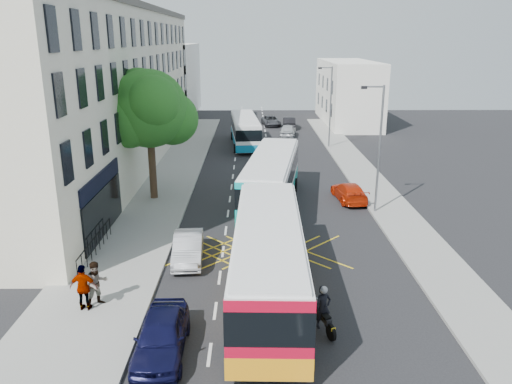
{
  "coord_description": "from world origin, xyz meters",
  "views": [
    {
      "loc": [
        -1.68,
        -18.34,
        10.86
      ],
      "look_at": [
        -1.41,
        9.58,
        2.2
      ],
      "focal_mm": 35.0,
      "sensor_mm": 36.0,
      "label": 1
    }
  ],
  "objects_px": {
    "red_hatchback": "(349,192)",
    "motorbike": "(323,310)",
    "lamp_near": "(378,143)",
    "bus_far": "(245,130)",
    "lamp_far": "(330,103)",
    "parked_car_blue": "(161,335)",
    "street_tree": "(149,110)",
    "bus_mid": "(271,179)",
    "pedestrian_far": "(84,288)",
    "distant_car_silver": "(288,130)",
    "bus_near": "(268,259)",
    "parked_car_silver": "(188,248)",
    "distant_car_dark": "(289,123)",
    "pedestrian_near": "(97,284)",
    "distant_car_grey": "(271,121)"
  },
  "relations": [
    {
      "from": "distant_car_silver",
      "to": "bus_near",
      "type": "bearing_deg",
      "value": 92.65
    },
    {
      "from": "lamp_near",
      "to": "parked_car_blue",
      "type": "xyz_separation_m",
      "value": [
        -11.1,
        -14.91,
        -3.88
      ]
    },
    {
      "from": "lamp_near",
      "to": "street_tree",
      "type": "bearing_deg",
      "value": 168.6
    },
    {
      "from": "parked_car_silver",
      "to": "red_hatchback",
      "type": "relative_size",
      "value": 0.95
    },
    {
      "from": "lamp_far",
      "to": "distant_car_grey",
      "type": "height_order",
      "value": "lamp_far"
    },
    {
      "from": "lamp_far",
      "to": "red_hatchback",
      "type": "relative_size",
      "value": 1.85
    },
    {
      "from": "motorbike",
      "to": "pedestrian_near",
      "type": "xyz_separation_m",
      "value": [
        -9.14,
        1.74,
        0.24
      ]
    },
    {
      "from": "street_tree",
      "to": "bus_near",
      "type": "bearing_deg",
      "value": -61.47
    },
    {
      "from": "street_tree",
      "to": "lamp_near",
      "type": "distance_m",
      "value": 15.1
    },
    {
      "from": "lamp_near",
      "to": "bus_far",
      "type": "distance_m",
      "value": 23.28
    },
    {
      "from": "distant_car_grey",
      "to": "distant_car_dark",
      "type": "relative_size",
      "value": 1.03
    },
    {
      "from": "bus_mid",
      "to": "distant_car_silver",
      "type": "bearing_deg",
      "value": 91.95
    },
    {
      "from": "bus_mid",
      "to": "parked_car_blue",
      "type": "relative_size",
      "value": 2.87
    },
    {
      "from": "distant_car_silver",
      "to": "street_tree",
      "type": "bearing_deg",
      "value": 72.63
    },
    {
      "from": "parked_car_silver",
      "to": "red_hatchback",
      "type": "bearing_deg",
      "value": 40.44
    },
    {
      "from": "bus_near",
      "to": "bus_far",
      "type": "height_order",
      "value": "bus_near"
    },
    {
      "from": "bus_far",
      "to": "distant_car_silver",
      "type": "height_order",
      "value": "bus_far"
    },
    {
      "from": "parked_car_silver",
      "to": "distant_car_silver",
      "type": "bearing_deg",
      "value": 73.85
    },
    {
      "from": "lamp_near",
      "to": "bus_far",
      "type": "relative_size",
      "value": 0.73
    },
    {
      "from": "bus_mid",
      "to": "pedestrian_near",
      "type": "bearing_deg",
      "value": -111.37
    },
    {
      "from": "bus_near",
      "to": "pedestrian_near",
      "type": "distance_m",
      "value": 7.2
    },
    {
      "from": "street_tree",
      "to": "distant_car_silver",
      "type": "height_order",
      "value": "street_tree"
    },
    {
      "from": "parked_car_silver",
      "to": "lamp_far",
      "type": "bearing_deg",
      "value": 64.09
    },
    {
      "from": "street_tree",
      "to": "motorbike",
      "type": "relative_size",
      "value": 4.3
    },
    {
      "from": "lamp_near",
      "to": "pedestrian_far",
      "type": "relative_size",
      "value": 4.04
    },
    {
      "from": "parked_car_silver",
      "to": "distant_car_dark",
      "type": "bearing_deg",
      "value": 74.82
    },
    {
      "from": "bus_near",
      "to": "distant_car_grey",
      "type": "distance_m",
      "value": 44.62
    },
    {
      "from": "motorbike",
      "to": "distant_car_grey",
      "type": "xyz_separation_m",
      "value": [
        -0.19,
        47.11,
        -0.27
      ]
    },
    {
      "from": "bus_mid",
      "to": "distant_car_silver",
      "type": "relative_size",
      "value": 2.94
    },
    {
      "from": "pedestrian_near",
      "to": "pedestrian_far",
      "type": "height_order",
      "value": "pedestrian_far"
    },
    {
      "from": "lamp_near",
      "to": "pedestrian_near",
      "type": "xyz_separation_m",
      "value": [
        -14.29,
        -11.71,
        -3.49
      ]
    },
    {
      "from": "motorbike",
      "to": "parked_car_blue",
      "type": "height_order",
      "value": "motorbike"
    },
    {
      "from": "lamp_near",
      "to": "bus_far",
      "type": "bearing_deg",
      "value": 111.69
    },
    {
      "from": "lamp_far",
      "to": "pedestrian_near",
      "type": "relative_size",
      "value": 4.1
    },
    {
      "from": "street_tree",
      "to": "bus_near",
      "type": "height_order",
      "value": "street_tree"
    },
    {
      "from": "red_hatchback",
      "to": "pedestrian_far",
      "type": "distance_m",
      "value": 20.05
    },
    {
      "from": "parked_car_silver",
      "to": "bus_near",
      "type": "bearing_deg",
      "value": -48.14
    },
    {
      "from": "lamp_near",
      "to": "distant_car_silver",
      "type": "relative_size",
      "value": 1.89
    },
    {
      "from": "street_tree",
      "to": "motorbike",
      "type": "height_order",
      "value": "street_tree"
    },
    {
      "from": "street_tree",
      "to": "pedestrian_far",
      "type": "distance_m",
      "value": 15.9
    },
    {
      "from": "bus_mid",
      "to": "distant_car_silver",
      "type": "distance_m",
      "value": 24.62
    },
    {
      "from": "motorbike",
      "to": "parked_car_blue",
      "type": "bearing_deg",
      "value": 174.24
    },
    {
      "from": "lamp_near",
      "to": "distant_car_dark",
      "type": "xyz_separation_m",
      "value": [
        -3.15,
        31.74,
        -3.91
      ]
    },
    {
      "from": "bus_mid",
      "to": "pedestrian_far",
      "type": "xyz_separation_m",
      "value": [
        -8.18,
        -13.83,
        -0.66
      ]
    },
    {
      "from": "motorbike",
      "to": "red_hatchback",
      "type": "height_order",
      "value": "motorbike"
    },
    {
      "from": "street_tree",
      "to": "parked_car_silver",
      "type": "xyz_separation_m",
      "value": [
        3.61,
        -10.0,
        -5.61
      ]
    },
    {
      "from": "bus_near",
      "to": "pedestrian_far",
      "type": "relative_size",
      "value": 6.24
    },
    {
      "from": "red_hatchback",
      "to": "motorbike",
      "type": "bearing_deg",
      "value": 70.2
    },
    {
      "from": "street_tree",
      "to": "pedestrian_near",
      "type": "xyz_separation_m",
      "value": [
        0.42,
        -14.67,
        -5.17
      ]
    },
    {
      "from": "lamp_far",
      "to": "parked_car_blue",
      "type": "bearing_deg",
      "value": -107.63
    }
  ]
}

